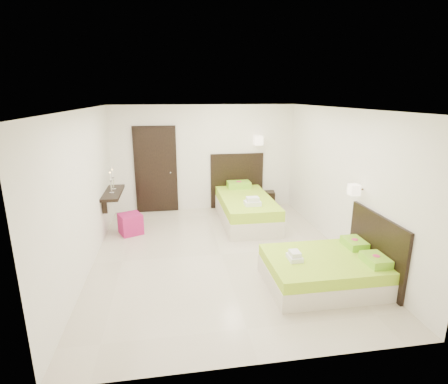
{
  "coord_description": "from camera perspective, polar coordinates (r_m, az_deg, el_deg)",
  "views": [
    {
      "loc": [
        -0.87,
        -5.79,
        2.82
      ],
      "look_at": [
        0.1,
        0.3,
        1.1
      ],
      "focal_mm": 28.0,
      "sensor_mm": 36.0,
      "label": 1
    }
  ],
  "objects": [
    {
      "name": "floor",
      "position": [
        6.5,
        -0.46,
        -10.13
      ],
      "size": [
        5.5,
        5.5,
        0.0
      ],
      "primitive_type": "plane",
      "color": "beige",
      "rests_on": "ground"
    },
    {
      "name": "bed_single",
      "position": [
        8.08,
        3.49,
        -2.37
      ],
      "size": [
        1.35,
        2.25,
        1.85
      ],
      "color": "beige",
      "rests_on": "ground"
    },
    {
      "name": "bed_double",
      "position": [
        5.69,
        16.65,
        -11.87
      ],
      "size": [
        1.73,
        1.47,
        1.42
      ],
      "color": "beige",
      "rests_on": "ground"
    },
    {
      "name": "nightstand",
      "position": [
        9.17,
        6.74,
        -1.1
      ],
      "size": [
        0.52,
        0.48,
        0.41
      ],
      "primitive_type": "cube",
      "rotation": [
        0.0,
        0.0,
        -0.17
      ],
      "color": "black",
      "rests_on": "ground"
    },
    {
      "name": "ottoman",
      "position": [
        7.6,
        -15.01,
        -5.04
      ],
      "size": [
        0.56,
        0.56,
        0.43
      ],
      "primitive_type": "cube",
      "rotation": [
        0.0,
        0.0,
        0.41
      ],
      "color": "#9B1452",
      "rests_on": "ground"
    },
    {
      "name": "door",
      "position": [
        8.68,
        -11.05,
        3.51
      ],
      "size": [
        1.02,
        0.15,
        2.14
      ],
      "color": "black",
      "rests_on": "ground"
    },
    {
      "name": "console_shelf",
      "position": [
        7.76,
        -17.73,
        -0.16
      ],
      "size": [
        0.35,
        1.2,
        0.78
      ],
      "color": "black",
      "rests_on": "ground"
    }
  ]
}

